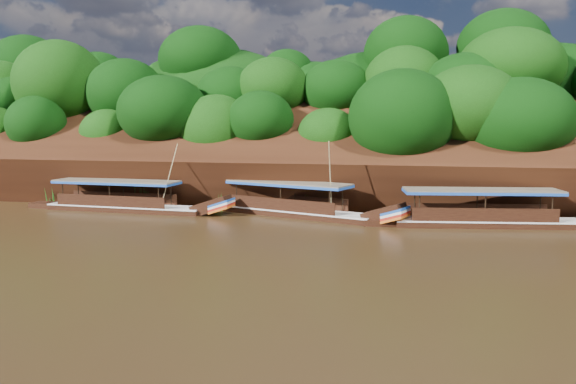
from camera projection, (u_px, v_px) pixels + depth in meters
ground at (277, 239)px, 32.31m from camera, size 160.00×160.00×0.00m
riverbank at (332, 172)px, 54.10m from camera, size 120.00×30.06×19.40m
boat_0 at (505, 218)px, 36.07m from camera, size 14.95×4.16×5.98m
boat_1 at (305, 209)px, 39.70m from camera, size 13.93×6.44×5.91m
boat_2 at (135, 205)px, 42.19m from camera, size 14.80×2.88×5.56m
reeds at (273, 200)px, 42.08m from camera, size 49.46×2.41×2.21m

